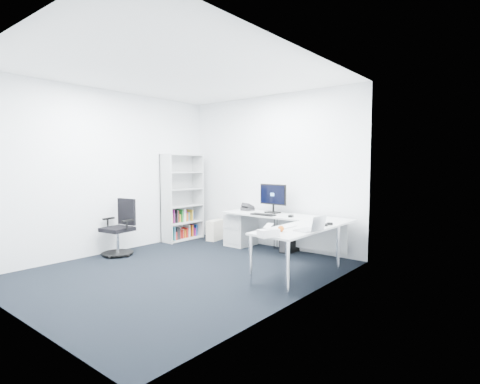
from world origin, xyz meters
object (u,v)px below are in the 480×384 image
Objects in this scene: bookshelf at (183,197)px; task_chair at (117,228)px; monitor at (273,198)px; l_desk at (274,238)px; laptop at (306,222)px.

bookshelf is 1.83× the size of task_chair.
monitor is (1.86, 0.37, 0.06)m from bookshelf.
monitor reaches higher than l_desk.
task_chair is 1.72× the size of monitor.
laptop is at bearing 6.48° from task_chair.
task_chair is at bearing -129.76° from monitor.
bookshelf is at bearing 86.96° from task_chair.
monitor is (1.74, 1.90, 0.45)m from task_chair.
monitor is at bearing 39.85° from task_chair.
l_desk is at bearing 28.09° from task_chair.
monitor is at bearing 143.95° from laptop.
monitor is (-0.31, 0.42, 0.58)m from l_desk.
task_chair is 3.14m from laptop.
monitor is at bearing 126.27° from l_desk.
laptop is at bearing -36.10° from l_desk.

